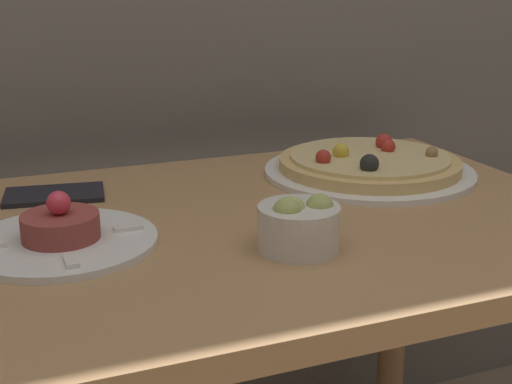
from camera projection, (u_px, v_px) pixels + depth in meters
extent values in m
cube|color=#AD7F51|center=(253.00, 228.00, 1.06)|extent=(1.04, 0.71, 0.03)
cylinder|color=#AD7F51|center=(394.00, 310.00, 1.60)|extent=(0.06, 0.06, 0.69)
cylinder|color=white|center=(369.00, 171.00, 1.28)|extent=(0.38, 0.38, 0.01)
cylinder|color=#DBB26B|center=(369.00, 164.00, 1.28)|extent=(0.32, 0.32, 0.02)
cylinder|color=#E0C684|center=(370.00, 157.00, 1.27)|extent=(0.28, 0.28, 0.01)
sphere|color=#997047|center=(432.00, 152.00, 1.26)|extent=(0.02, 0.02, 0.02)
sphere|color=gold|center=(341.00, 151.00, 1.26)|extent=(0.03, 0.03, 0.03)
sphere|color=#B22D23|center=(384.00, 142.00, 1.33)|extent=(0.03, 0.03, 0.03)
sphere|color=black|center=(369.00, 164.00, 1.18)|extent=(0.03, 0.03, 0.03)
sphere|color=#B22D23|center=(388.00, 146.00, 1.30)|extent=(0.03, 0.03, 0.03)
sphere|color=#B22D23|center=(323.00, 157.00, 1.22)|extent=(0.03, 0.03, 0.03)
cylinder|color=white|center=(62.00, 242.00, 0.95)|extent=(0.26, 0.26, 0.01)
cylinder|color=#933D38|center=(61.00, 226.00, 0.94)|extent=(0.10, 0.10, 0.03)
sphere|color=#E0384C|center=(59.00, 203.00, 0.93)|extent=(0.03, 0.03, 0.03)
cube|color=white|center=(128.00, 228.00, 0.98)|extent=(0.04, 0.02, 0.01)
cube|color=white|center=(53.00, 216.00, 1.03)|extent=(0.02, 0.04, 0.01)
cube|color=white|center=(71.00, 261.00, 0.87)|extent=(0.02, 0.04, 0.01)
cylinder|color=silver|center=(299.00, 228.00, 0.93)|extent=(0.11, 0.11, 0.06)
sphere|color=#A3B25B|center=(320.00, 207.00, 0.93)|extent=(0.04, 0.04, 0.04)
sphere|color=#A3B25B|center=(287.00, 212.00, 0.91)|extent=(0.04, 0.04, 0.04)
sphere|color=#B7BC70|center=(291.00, 210.00, 0.92)|extent=(0.04, 0.04, 0.04)
cube|color=black|center=(54.00, 195.00, 1.15)|extent=(0.17, 0.12, 0.01)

